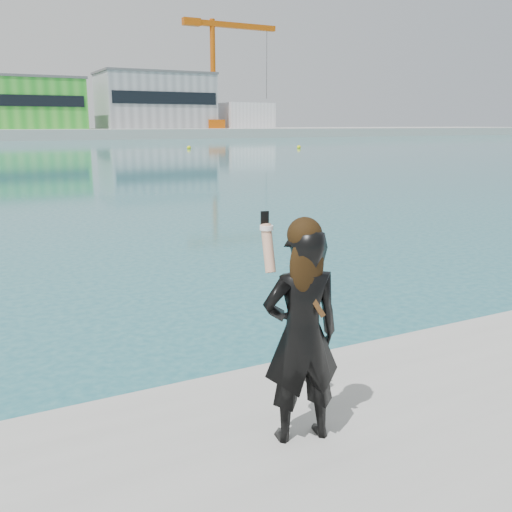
{
  "coord_description": "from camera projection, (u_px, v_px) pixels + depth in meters",
  "views": [
    {
      "loc": [
        -2.42,
        -3.5,
        3.06
      ],
      "look_at": [
        -0.37,
        0.43,
        2.03
      ],
      "focal_mm": 40.0,
      "sensor_mm": 36.0,
      "label": 1
    }
  ],
  "objects": [
    {
      "name": "ground",
      "position": [
        318.0,
        496.0,
        4.8
      ],
      "size": [
        500.0,
        500.0,
        0.0
      ],
      "primitive_type": "plane",
      "color": "#175A6A",
      "rests_on": "ground"
    },
    {
      "name": "woman",
      "position": [
        302.0,
        329.0,
        4.03
      ],
      "size": [
        0.63,
        0.48,
        1.67
      ],
      "rotation": [
        0.0,
        0.0,
        2.96
      ],
      "color": "black",
      "rests_on": "near_quay"
    },
    {
      "name": "ancillary_shed",
      "position": [
        245.0,
        116.0,
        140.41
      ],
      "size": [
        12.0,
        10.0,
        6.0
      ],
      "primitive_type": "cube",
      "color": "silver",
      "rests_on": "far_quay"
    },
    {
      "name": "dock_crane",
      "position": [
        218.0,
        70.0,
        130.72
      ],
      "size": [
        23.0,
        4.0,
        24.0
      ],
      "color": "#DD5B0D",
      "rests_on": "far_quay"
    },
    {
      "name": "buoy_near",
      "position": [
        299.0,
        148.0,
        72.39
      ],
      "size": [
        0.5,
        0.5,
        0.5
      ],
      "primitive_type": "sphere",
      "color": "#EBEE0C",
      "rests_on": "ground"
    },
    {
      "name": "warehouse_green",
      "position": [
        6.0,
        103.0,
        117.27
      ],
      "size": [
        30.6,
        16.36,
        10.5
      ],
      "color": "green",
      "rests_on": "far_quay"
    },
    {
      "name": "buoy_extra",
      "position": [
        189.0,
        149.0,
        70.99
      ],
      "size": [
        0.5,
        0.5,
        0.5
      ],
      "primitive_type": "sphere",
      "color": "#EBEE0C",
      "rests_on": "ground"
    },
    {
      "name": "warehouse_grey_right",
      "position": [
        155.0,
        101.0,
        131.47
      ],
      "size": [
        25.5,
        15.35,
        12.5
      ],
      "color": "gray",
      "rests_on": "far_quay"
    },
    {
      "name": "flagpole_right",
      "position": [
        83.0,
        107.0,
        117.76
      ],
      "size": [
        1.28,
        0.16,
        8.0
      ],
      "color": "silver",
      "rests_on": "far_quay"
    }
  ]
}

